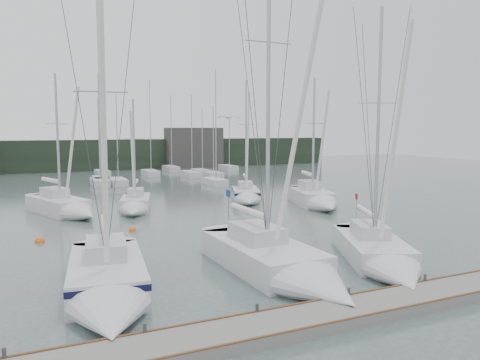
% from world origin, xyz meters
% --- Properties ---
extents(ground, '(160.00, 160.00, 0.00)m').
position_xyz_m(ground, '(0.00, 0.00, 0.00)').
color(ground, '#485754').
rests_on(ground, ground).
extents(dock, '(24.00, 2.00, 0.40)m').
position_xyz_m(dock, '(0.00, -5.00, 0.20)').
color(dock, slate).
rests_on(dock, ground).
extents(far_treeline, '(90.00, 4.00, 5.00)m').
position_xyz_m(far_treeline, '(0.00, 62.00, 2.50)').
color(far_treeline, black).
rests_on(far_treeline, ground).
extents(far_building_right, '(10.00, 3.00, 7.00)m').
position_xyz_m(far_building_right, '(18.00, 60.00, 3.50)').
color(far_building_right, '#3D3A38').
rests_on(far_building_right, ground).
extents(mast_forest, '(49.50, 25.37, 14.28)m').
position_xyz_m(mast_forest, '(-4.39, 45.82, 0.47)').
color(mast_forest, silver).
rests_on(mast_forest, ground).
extents(sailboat_near_left, '(4.33, 10.34, 14.08)m').
position_xyz_m(sailboat_near_left, '(-6.48, 0.06, 0.62)').
color(sailboat_near_left, silver).
rests_on(sailboat_near_left, ground).
extents(sailboat_near_center, '(3.60, 11.42, 18.40)m').
position_xyz_m(sailboat_near_center, '(1.28, -0.60, 0.61)').
color(sailboat_near_center, silver).
rests_on(sailboat_near_center, ground).
extents(sailboat_near_right, '(6.52, 9.76, 13.79)m').
position_xyz_m(sailboat_near_right, '(6.44, -1.00, 0.52)').
color(sailboat_near_right, silver).
rests_on(sailboat_near_right, ground).
extents(sailboat_mid_b, '(5.63, 9.33, 12.03)m').
position_xyz_m(sailboat_mid_b, '(-6.33, 20.45, 0.60)').
color(sailboat_mid_b, silver).
rests_on(sailboat_mid_b, ground).
extents(sailboat_mid_c, '(3.99, 6.86, 9.97)m').
position_xyz_m(sailboat_mid_c, '(-1.23, 19.60, 0.54)').
color(sailboat_mid_c, silver).
rests_on(sailboat_mid_c, ground).
extents(sailboat_mid_d, '(4.84, 7.57, 12.09)m').
position_xyz_m(sailboat_mid_d, '(9.49, 20.77, 0.56)').
color(sailboat_mid_d, silver).
rests_on(sailboat_mid_d, ground).
extents(sailboat_mid_e, '(5.01, 9.10, 12.19)m').
position_xyz_m(sailboat_mid_e, '(13.84, 15.64, 0.62)').
color(sailboat_mid_e, silver).
rests_on(sailboat_mid_e, ground).
extents(buoy_a, '(0.51, 0.51, 0.51)m').
position_xyz_m(buoy_a, '(-2.84, 12.88, 0.00)').
color(buoy_a, '#E45814').
rests_on(buoy_a, ground).
extents(buoy_b, '(0.52, 0.52, 0.52)m').
position_xyz_m(buoy_b, '(5.24, 11.27, 0.00)').
color(buoy_b, '#E45814').
rests_on(buoy_b, ground).
extents(buoy_c, '(0.61, 0.61, 0.61)m').
position_xyz_m(buoy_c, '(-8.61, 12.04, 0.00)').
color(buoy_c, '#E45814').
rests_on(buoy_c, ground).
extents(seagull, '(0.92, 0.42, 0.18)m').
position_xyz_m(seagull, '(-0.80, 1.24, 7.36)').
color(seagull, silver).
rests_on(seagull, ground).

